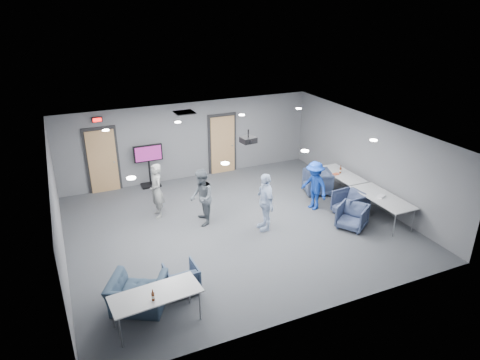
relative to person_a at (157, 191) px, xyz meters
name	(u,v)px	position (x,y,z in m)	size (l,w,h in m)	color
floor	(235,226)	(1.84, -1.50, -0.81)	(9.00, 9.00, 0.00)	#383A3F
ceiling	(235,135)	(1.84, -1.50, 1.89)	(9.00, 9.00, 0.00)	white
wall_back	(190,141)	(1.84, 2.50, 0.54)	(9.00, 0.02, 2.70)	slate
wall_front	(317,258)	(1.84, -5.50, 0.54)	(9.00, 0.02, 2.70)	slate
wall_left	(57,214)	(-2.66, -1.50, 0.54)	(0.02, 8.00, 2.70)	slate
wall_right	(368,159)	(6.34, -1.50, 0.54)	(0.02, 8.00, 2.70)	slate
door_left	(103,161)	(-1.16, 2.45, 0.26)	(1.06, 0.17, 2.24)	black
door_right	(222,144)	(3.04, 2.45, 0.26)	(1.06, 0.17, 2.24)	black
exit_sign	(97,120)	(-1.16, 2.43, 1.64)	(0.32, 0.08, 0.16)	black
hvac_diffuser	(184,112)	(1.34, 1.30, 1.87)	(0.60, 0.60, 0.03)	black
downlights	(235,135)	(1.84, -1.50, 1.87)	(6.18, 3.78, 0.02)	white
person_a	(157,191)	(0.00, 0.00, 0.00)	(0.59, 0.39, 1.62)	gray
person_b	(202,198)	(1.04, -0.97, 0.00)	(0.79, 0.62, 1.63)	#4F575F
person_c	(265,202)	(2.53, -1.96, 0.02)	(0.97, 0.40, 1.66)	silver
person_d	(314,186)	(4.45, -1.44, -0.05)	(0.98, 0.56, 1.52)	navy
chair_right_a	(317,182)	(5.19, -0.54, -0.42)	(0.83, 0.85, 0.78)	#36425D
chair_right_b	(350,204)	(5.19, -2.26, -0.44)	(0.80, 0.82, 0.75)	#333D59
chair_right_c	(352,216)	(4.79, -2.89, -0.47)	(0.74, 0.76, 0.69)	#3B4766
chair_front_a	(181,278)	(-0.38, -3.68, -0.49)	(0.68, 0.70, 0.64)	#3E4F6B
chair_front_b	(138,294)	(-1.38, -3.90, -0.45)	(1.10, 0.96, 0.72)	#314355
table_right_a	(342,175)	(5.84, -0.95, -0.13)	(0.72, 1.72, 0.73)	#ACAEB0
table_right_b	(382,198)	(5.84, -2.85, -0.12)	(0.82, 1.97, 0.73)	#ACAEB0
table_front_left	(156,296)	(-1.12, -4.50, -0.13)	(1.79, 0.86, 0.73)	#ACAEB0
bottle_front	(153,296)	(-1.21, -4.68, 0.01)	(0.06, 0.06, 0.24)	#55250E
bottle_right	(340,170)	(5.80, -0.88, 0.02)	(0.07, 0.07, 0.27)	#55250E
snack_box	(336,174)	(5.60, -0.93, -0.06)	(0.19, 0.12, 0.04)	#D65935
wrapper	(381,196)	(5.78, -2.85, -0.06)	(0.23, 0.16, 0.05)	silver
tv_stand	(149,163)	(0.29, 2.25, 0.02)	(0.96, 0.46, 1.47)	black
projector	(248,140)	(2.36, -1.21, 1.59)	(0.43, 0.40, 0.37)	black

